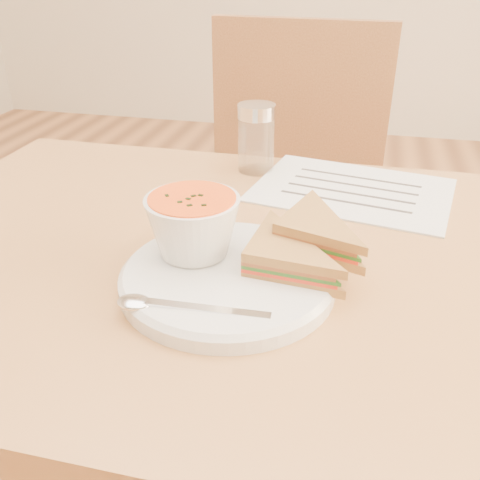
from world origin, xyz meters
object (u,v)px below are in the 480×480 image
(chair_far, at_px, (276,246))
(plate, at_px, (228,279))
(condiment_shaker, at_px, (256,138))
(soup_bowl, at_px, (193,228))
(dining_table, at_px, (235,447))

(chair_far, xyz_separation_m, plate, (0.04, -0.58, 0.28))
(plate, distance_m, condiment_shaker, 0.37)
(plate, distance_m, soup_bowl, 0.07)
(chair_far, xyz_separation_m, soup_bowl, (-0.01, -0.56, 0.33))
(dining_table, xyz_separation_m, condiment_shaker, (-0.03, 0.28, 0.43))
(condiment_shaker, bearing_deg, plate, -83.24)
(dining_table, xyz_separation_m, chair_far, (-0.02, 0.50, 0.10))
(plate, bearing_deg, soup_bowl, 150.49)
(chair_far, height_order, soup_bowl, chair_far)
(dining_table, bearing_deg, plate, -81.20)
(dining_table, relative_size, plate, 4.04)
(chair_far, distance_m, condiment_shaker, 0.40)
(dining_table, distance_m, chair_far, 0.51)
(chair_far, distance_m, plate, 0.65)
(chair_far, relative_size, plate, 3.86)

